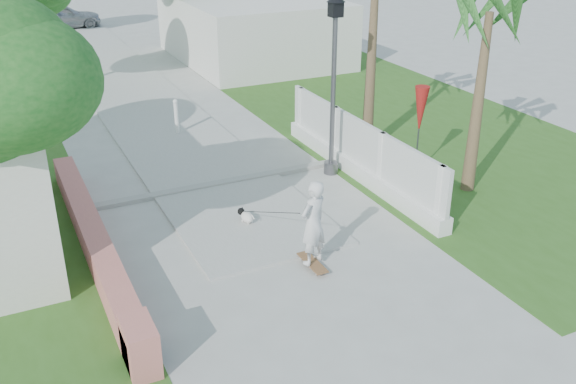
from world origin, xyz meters
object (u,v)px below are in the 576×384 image
parked_car (61,16)px  patio_umbrella (420,111)px  bollard (176,116)px  skateboarder (290,217)px  dog (246,216)px  street_lamp (334,80)px

parked_car → patio_umbrella: bearing=-171.7°
bollard → skateboarder: bearing=-90.2°
patio_umbrella → skateboarder: 5.21m
skateboarder → bollard: bearing=-112.3°
patio_umbrella → parked_car: 24.67m
dog → patio_umbrella: bearing=-14.6°
parked_car → skateboarder: bearing=177.3°
skateboarder → parked_car: skateboarder is taller
street_lamp → dog: size_ratio=8.94×
bollard → dog: bollard is taller
parked_car → dog: bearing=176.7°
street_lamp → bollard: street_lamp is taller
bollard → patio_umbrella: 7.25m
parked_car → street_lamp: bearing=-175.8°
patio_umbrella → skateboarder: patio_umbrella is taller
bollard → patio_umbrella: bearing=-50.1°
bollard → dog: size_ratio=2.19×
street_lamp → patio_umbrella: (1.90, -1.00, -0.74)m
street_lamp → parked_car: (-3.37, 23.08, -1.76)m
skateboarder → dog: size_ratio=5.61×
street_lamp → patio_umbrella: bearing=-27.8°
bollard → patio_umbrella: patio_umbrella is taller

